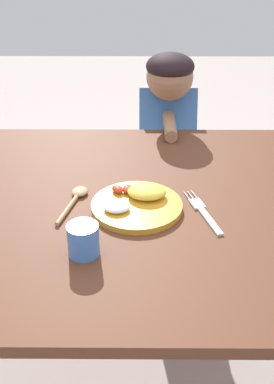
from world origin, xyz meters
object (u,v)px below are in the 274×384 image
Objects in this scene: plate at (138,203)px; drinking_cup at (83,240)px; person at (166,159)px; fork at (204,213)px; spoon at (76,197)px.

drinking_cup is at bearing -121.50° from plate.
person reaches higher than plate.
drinking_cup reaches higher than plate.
fork is at bearing 29.89° from drinking_cup.
fork is 1.13× the size of spoon.
plate is 0.23m from drinking_cup.
plate is 1.13× the size of fork.
fork is 0.34m from spoon.
fork is 0.34m from drinking_cup.
person reaches higher than spoon.
plate is 3.12× the size of drinking_cup.
plate is at bearing 63.48° from fork.
plate is 0.17m from fork.
spoon is 2.46× the size of drinking_cup.
person is at bearing 74.81° from drinking_cup.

